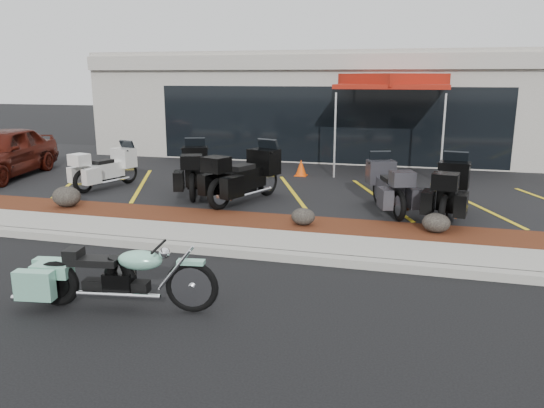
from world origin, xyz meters
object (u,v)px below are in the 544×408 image
(parked_car, at_px, (1,153))
(hero_cruiser, at_px, (192,279))
(popup_canopy, at_px, (393,83))
(touring_white, at_px, (128,162))
(traffic_cone, at_px, (301,168))

(parked_car, bearing_deg, hero_cruiser, -48.18)
(parked_car, height_order, popup_canopy, popup_canopy)
(popup_canopy, bearing_deg, parked_car, -145.13)
(touring_white, xyz_separation_m, parked_car, (-4.17, -0.12, 0.14))
(parked_car, bearing_deg, touring_white, -9.21)
(parked_car, distance_m, popup_canopy, 12.13)
(traffic_cone, relative_size, popup_canopy, 0.12)
(touring_white, distance_m, traffic_cone, 5.15)
(hero_cruiser, xyz_separation_m, traffic_cone, (-0.52, 9.59, -0.08))
(hero_cruiser, bearing_deg, popup_canopy, 71.31)
(hero_cruiser, height_order, touring_white, touring_white)
(hero_cruiser, height_order, traffic_cone, hero_cruiser)
(parked_car, relative_size, popup_canopy, 1.10)
(parked_car, distance_m, traffic_cone, 9.07)
(traffic_cone, bearing_deg, hero_cruiser, -86.87)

